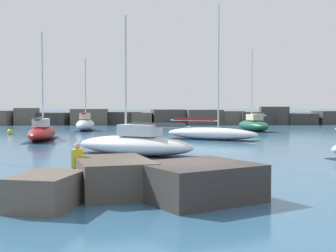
{
  "coord_description": "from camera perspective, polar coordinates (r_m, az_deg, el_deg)",
  "views": [
    {
      "loc": [
        -0.84,
        -14.68,
        2.89
      ],
      "look_at": [
        -0.52,
        24.44,
        1.09
      ],
      "focal_mm": 50.0,
      "sensor_mm": 36.0,
      "label": 1
    }
  ],
  "objects": [
    {
      "name": "person_on_rocks",
      "position": [
        16.01,
        -10.99,
        -4.6
      ],
      "size": [
        0.36,
        0.22,
        1.6
      ],
      "color": "#282833",
      "rests_on": "ground"
    },
    {
      "name": "sailboat_moored_0",
      "position": [
        26.59,
        -4.08,
        -2.21
      ],
      "size": [
        7.66,
        5.68,
        7.95
      ],
      "color": "silver",
      "rests_on": "ground"
    },
    {
      "name": "foreground_rocks",
      "position": [
        15.26,
        7.01,
        -6.34
      ],
      "size": [
        15.16,
        7.37,
        1.13
      ],
      "color": "#383330",
      "rests_on": "ground"
    },
    {
      "name": "sailboat_moored_5",
      "position": [
        51.53,
        10.37,
        0.15
      ],
      "size": [
        3.52,
        6.92,
        8.94
      ],
      "color": "#195138",
      "rests_on": "ground"
    },
    {
      "name": "breakwater_jetty",
      "position": [
        67.87,
        1.51,
        1.03
      ],
      "size": [
        65.74,
        6.68,
        2.59
      ],
      "color": "#383330",
      "rests_on": "ground"
    },
    {
      "name": "open_sea_beyond",
      "position": [
        127.81,
        -0.09,
        1.34
      ],
      "size": [
        400.0,
        116.0,
        0.01
      ],
      "color": "#235175",
      "rests_on": "ground"
    },
    {
      "name": "mooring_buoy_orange_near",
      "position": [
        48.2,
        -18.71,
        -0.65
      ],
      "size": [
        0.5,
        0.5,
        0.7
      ],
      "color": "yellow",
      "rests_on": "ground"
    },
    {
      "name": "ground_plane",
      "position": [
        14.98,
        2.78,
        -8.5
      ],
      "size": [
        600.0,
        600.0,
        0.0
      ],
      "primitive_type": "plane",
      "color": "#336084"
    },
    {
      "name": "sailboat_moored_1",
      "position": [
        38.46,
        5.3,
        -0.85
      ],
      "size": [
        7.83,
        5.44,
        10.92
      ],
      "color": "white",
      "rests_on": "ground"
    },
    {
      "name": "sailboat_moored_4",
      "position": [
        39.37,
        -15.12,
        -0.72
      ],
      "size": [
        2.92,
        8.51,
        8.86
      ],
      "color": "maroon",
      "rests_on": "ground"
    },
    {
      "name": "sailboat_moored_2",
      "position": [
        52.39,
        -10.05,
        0.24
      ],
      "size": [
        2.21,
        5.75,
        7.98
      ],
      "color": "silver",
      "rests_on": "ground"
    }
  ]
}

